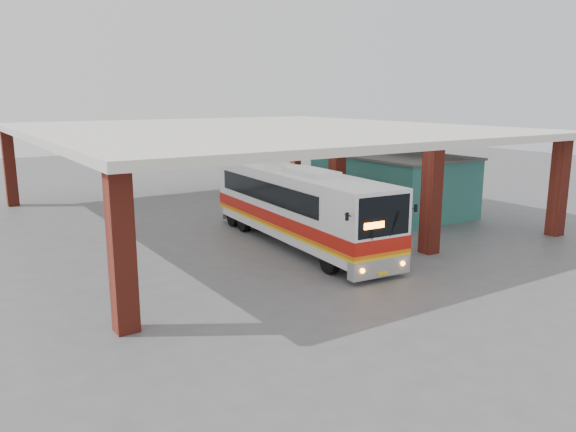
{
  "coord_description": "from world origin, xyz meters",
  "views": [
    {
      "loc": [
        -13.52,
        -18.07,
        6.12
      ],
      "look_at": [
        -1.76,
        0.0,
        1.52
      ],
      "focal_mm": 35.0,
      "sensor_mm": 36.0,
      "label": 1
    }
  ],
  "objects_px": {
    "pedestrian": "(379,233)",
    "red_chair": "(324,201)",
    "motorcycle": "(380,216)",
    "coach_bus": "(299,206)"
  },
  "relations": [
    {
      "from": "coach_bus",
      "to": "red_chair",
      "type": "xyz_separation_m",
      "value": [
        5.76,
        5.94,
        -1.3
      ]
    },
    {
      "from": "coach_bus",
      "to": "motorcycle",
      "type": "distance_m",
      "value": 5.13
    },
    {
      "from": "motorcycle",
      "to": "red_chair",
      "type": "bearing_deg",
      "value": 0.09
    },
    {
      "from": "coach_bus",
      "to": "motorcycle",
      "type": "relative_size",
      "value": 5.26
    },
    {
      "from": "pedestrian",
      "to": "red_chair",
      "type": "bearing_deg",
      "value": -116.28
    },
    {
      "from": "motorcycle",
      "to": "red_chair",
      "type": "xyz_separation_m",
      "value": [
        0.77,
        5.45,
        -0.23
      ]
    },
    {
      "from": "coach_bus",
      "to": "pedestrian",
      "type": "relative_size",
      "value": 7.27
    },
    {
      "from": "motorcycle",
      "to": "red_chair",
      "type": "relative_size",
      "value": 2.9
    },
    {
      "from": "coach_bus",
      "to": "red_chair",
      "type": "relative_size",
      "value": 15.27
    },
    {
      "from": "red_chair",
      "to": "coach_bus",
      "type": "bearing_deg",
      "value": -122.24
    }
  ]
}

